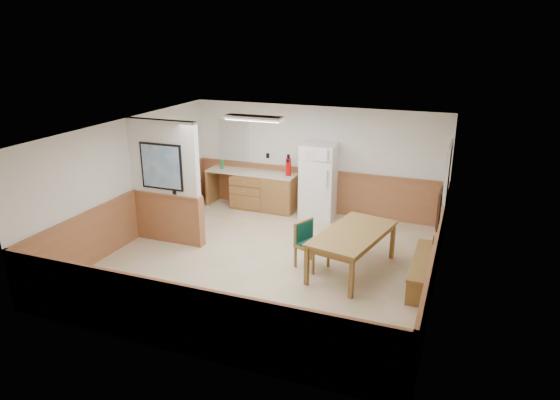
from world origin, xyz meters
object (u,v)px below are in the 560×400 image
at_px(refrigerator, 318,181).
at_px(fire_extinguisher, 288,166).
at_px(dining_table, 353,237).
at_px(soap_bottle, 222,164).
at_px(dining_bench, 424,265).
at_px(dining_chair, 308,240).

bearing_deg(refrigerator, fire_extinguisher, 173.29).
height_order(dining_table, fire_extinguisher, fire_extinguisher).
distance_m(dining_table, soap_bottle, 4.56).
height_order(refrigerator, soap_bottle, refrigerator).
height_order(dining_table, dining_bench, dining_table).
distance_m(refrigerator, dining_table, 2.78).
bearing_deg(soap_bottle, refrigerator, -0.76).
height_order(dining_table, dining_chair, dining_chair).
distance_m(dining_bench, fire_extinguisher, 4.26).
xyz_separation_m(dining_bench, dining_chair, (-2.05, -0.04, 0.15)).
distance_m(dining_bench, soap_bottle, 5.68).
bearing_deg(dining_chair, refrigerator, 126.49).
distance_m(refrigerator, fire_extinguisher, 0.80).
relative_size(dining_table, dining_bench, 1.18).
height_order(dining_chair, soap_bottle, soap_bottle).
relative_size(dining_table, dining_chair, 2.42).
xyz_separation_m(refrigerator, soap_bottle, (-2.46, 0.03, 0.15)).
relative_size(refrigerator, dining_table, 0.84).
height_order(dining_table, soap_bottle, soap_bottle).
distance_m(dining_chair, soap_bottle, 3.97).
xyz_separation_m(dining_table, soap_bottle, (-3.83, 2.45, 0.36)).
bearing_deg(refrigerator, soap_bottle, 176.79).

